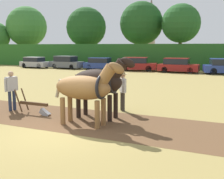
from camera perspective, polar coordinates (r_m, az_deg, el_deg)
The scene contains 18 objects.
ground_plane at distance 9.62m, azimuth -10.97°, elevation -8.44°, with size 240.00×240.00×0.00m, color #998447.
plowed_furrow_strip at distance 13.04m, azimuth -19.59°, elevation -4.21°, with size 25.82×3.43×0.01m, color brown.
hedgerow at distance 35.21m, azimuth 12.89°, elevation 6.52°, with size 77.72×1.32×3.10m, color #286023.
tree_left at distance 49.72m, azimuth -16.95°, elevation 12.10°, with size 6.60×6.60×9.31m.
tree_center_left at distance 42.34m, azimuth -5.24°, elevation 12.45°, with size 5.82×5.82×8.46m.
tree_center at distance 39.76m, azimuth 5.98°, elevation 13.22°, with size 5.91×5.91×8.89m.
tree_center_right at distance 37.77m, azimuth 13.83°, elevation 12.89°, with size 4.94×4.94×8.17m.
church_spire at distance 68.37m, azimuth 7.92°, elevation 12.71°, with size 2.23×2.23×14.45m.
draft_horse_lead_left at distance 9.99m, azimuth -5.43°, elevation 0.33°, with size 2.83×1.02×2.38m.
draft_horse_lead_right at distance 10.95m, azimuth -2.60°, elevation 1.57°, with size 2.78×1.15×2.50m.
plow at distance 12.12m, azimuth -15.13°, elevation -3.44°, with size 1.65×0.48×1.13m.
farmer_at_plow at distance 13.07m, azimuth -19.76°, elevation 0.37°, with size 0.30×0.68×1.75m.
farmer_beside_team at distance 12.26m, azimuth 2.18°, elevation 0.31°, with size 0.44×0.58×1.73m.
parked_car_far_left at distance 38.36m, azimuth -15.37°, elevation 5.30°, with size 4.13×2.07×1.42m.
parked_car_left at distance 36.18m, azimuth -9.22°, elevation 5.43°, with size 4.60×2.43×1.59m.
parked_car_center_left at distance 34.39m, azimuth -2.28°, elevation 5.25°, with size 4.15×1.85×1.43m.
parked_car_center at distance 32.55m, azimuth 5.05°, elevation 5.13°, with size 4.67×2.44×1.56m.
parked_car_center_right at distance 31.20m, azimuth 13.24°, elevation 4.76°, with size 4.36×2.00×1.55m.
Camera 1 is at (4.90, -7.79, 2.83)m, focal length 45.00 mm.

